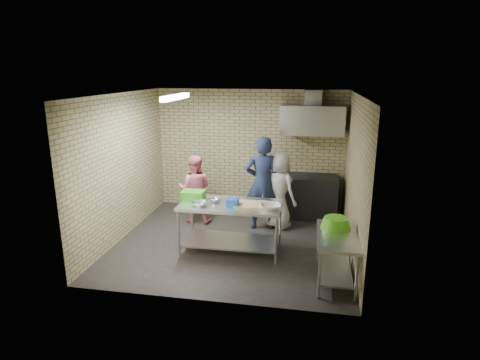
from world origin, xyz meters
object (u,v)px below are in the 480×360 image
side_counter (336,258)px  man_navy (262,183)px  blue_tub (233,202)px  bottle_red (315,122)px  bottle_green (334,123)px  woman_white (279,189)px  prep_table (231,227)px  stove (309,196)px  woman_pink (195,189)px  green_crate (194,195)px  green_basin (336,223)px

side_counter → man_navy: man_navy is taller
blue_tub → bottle_red: size_ratio=1.08×
blue_tub → bottle_green: 3.10m
bottle_green → woman_white: size_ratio=0.10×
prep_table → blue_tub: blue_tub is taller
bottle_green → woman_white: (-1.05, -0.95, -1.23)m
side_counter → stove: 2.79m
blue_tub → prep_table: bearing=116.6°
bottle_red → side_counter: bearing=-82.4°
stove → woman_pink: 2.46m
man_navy → blue_tub: bearing=65.8°
prep_table → man_navy: bearing=71.1°
woman_white → prep_table: bearing=98.0°
side_counter → blue_tub: blue_tub is taller
prep_table → green_crate: bearing=170.3°
blue_tub → green_basin: bearing=-13.2°
blue_tub → woman_pink: woman_pink is taller
side_counter → green_basin: (-0.02, 0.25, 0.46)m
bottle_red → bottle_green: (0.40, 0.00, -0.01)m
blue_tub → stove: bearing=59.1°
green_crate → bottle_green: 3.42m
prep_table → green_basin: green_basin is taller
side_counter → man_navy: size_ratio=0.64×
stove → man_navy: size_ratio=0.64×
blue_tub → bottle_green: bottle_green is taller
blue_tub → woman_white: size_ratio=0.12×
stove → green_crate: green_crate is taller
bottle_red → bottle_green: bearing=0.0°
bottle_red → prep_table: bearing=-121.2°
green_crate → green_basin: green_crate is taller
blue_tub → bottle_red: (1.31, 2.35, 1.09)m
bottle_red → woman_white: size_ratio=0.11×
green_crate → woman_pink: bearing=105.8°
bottle_red → woman_white: 1.69m
stove → woman_pink: woman_pink is taller
green_basin → woman_white: woman_white is taller
side_counter → bottle_red: (-0.40, 2.99, 1.65)m
green_crate → woman_white: 1.84m
woman_pink → blue_tub: bearing=122.1°
blue_tub → woman_white: woman_white is taller
stove → blue_tub: 2.50m
green_crate → green_basin: 2.52m
green_basin → stove: bearing=99.8°
bottle_red → green_basin: bearing=-82.1°
prep_table → side_counter: 1.91m
prep_table → stove: stove is taller
green_basin → woman_white: 2.06m
side_counter → bottle_red: size_ratio=6.67×
man_navy → bottle_red: bearing=-140.3°
prep_table → bottle_green: 3.26m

